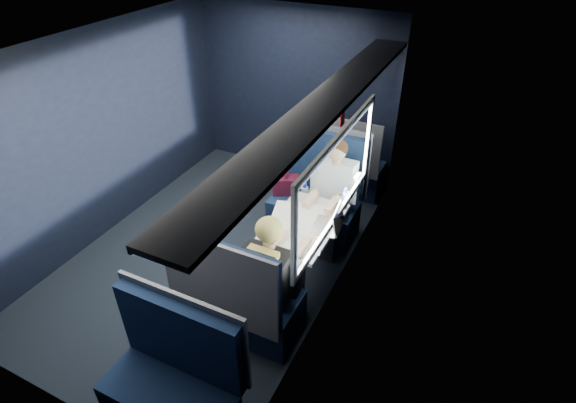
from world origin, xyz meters
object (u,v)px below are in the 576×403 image
at_px(seat_row_front, 344,165).
at_px(woman, 273,271).
at_px(seat_row_back, 175,386).
at_px(seat_bay_far, 240,301).
at_px(table, 300,229).
at_px(cup, 339,202).
at_px(bottle_small, 345,200).
at_px(laptop, 332,223).
at_px(seat_bay_near, 316,200).
at_px(man, 333,191).

distance_m(seat_row_front, woman, 2.54).
relative_size(seat_row_back, woman, 0.88).
height_order(seat_bay_far, seat_row_back, seat_bay_far).
bearing_deg(table, woman, -84.55).
bearing_deg(cup, woman, -97.96).
bearing_deg(seat_bay_far, bottle_small, 69.58).
relative_size(laptop, cup, 4.03).
xyz_separation_m(seat_row_back, bottle_small, (0.48, 2.21, 0.44)).
bearing_deg(seat_bay_near, seat_row_front, 89.25).
bearing_deg(woman, cup, 82.04).
bearing_deg(man, seat_row_front, 102.83).
xyz_separation_m(seat_bay_near, man, (0.26, -0.17, 0.30)).
xyz_separation_m(seat_row_front, cup, (0.41, -1.36, 0.37)).
bearing_deg(bottle_small, woman, -101.58).
bearing_deg(seat_row_back, man, 84.28).
height_order(seat_row_back, cup, seat_row_back).
bearing_deg(cup, seat_row_front, 106.83).
relative_size(seat_row_front, woman, 0.88).
bearing_deg(laptop, table, -171.27).
height_order(seat_bay_near, bottle_small, seat_bay_near).
bearing_deg(seat_bay_near, woman, -80.58).
relative_size(seat_row_back, laptop, 3.32).
bearing_deg(man, seat_bay_far, -99.03).
bearing_deg(bottle_small, cup, 159.94).
height_order(seat_row_back, man, man).
bearing_deg(bottle_small, table, -125.67).
bearing_deg(seat_row_front, laptop, -74.43).
relative_size(table, bottle_small, 4.18).
height_order(seat_bay_far, cup, seat_bay_far).
xyz_separation_m(seat_row_front, laptop, (0.49, -1.75, 0.40)).
distance_m(table, man, 0.70).
distance_m(man, bottle_small, 0.39).
height_order(table, woman, woman).
relative_size(man, woman, 1.00).
distance_m(seat_bay_far, seat_row_front, 2.67).
relative_size(seat_row_back, cup, 13.37).
xyz_separation_m(seat_bay_near, bottle_small, (0.49, -0.46, 0.43)).
bearing_deg(seat_row_front, bottle_small, -70.84).
height_order(man, laptop, man).
bearing_deg(seat_row_front, man, -77.17).
height_order(laptop, bottle_small, laptop).
distance_m(seat_row_back, bottle_small, 2.30).
height_order(seat_bay_far, seat_row_front, seat_bay_far).
relative_size(seat_row_front, seat_row_back, 1.00).
relative_size(seat_bay_near, seat_row_front, 1.09).
xyz_separation_m(woman, laptop, (0.24, 0.75, 0.08)).
distance_m(table, seat_bay_near, 0.93).
bearing_deg(laptop, man, 110.01).
bearing_deg(table, seat_bay_far, -101.78).
xyz_separation_m(seat_row_back, cup, (0.41, 2.24, 0.37)).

